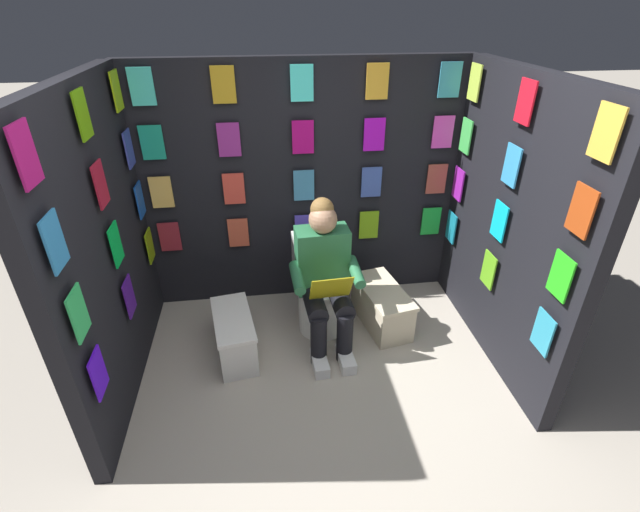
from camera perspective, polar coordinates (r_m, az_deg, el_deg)
ground_plane at (r=3.02m, az=2.09°, el=-23.97°), size 30.00×30.00×0.00m
display_wall_back at (r=3.86m, az=-2.17°, el=8.69°), size 2.73×0.14×2.07m
display_wall_left at (r=3.44m, az=22.82°, el=3.45°), size 0.14×1.79×2.07m
display_wall_right at (r=3.16m, az=-25.66°, el=0.47°), size 0.14×1.79×2.07m
toilet at (r=3.74m, az=-0.05°, el=-4.35°), size 0.41×0.56×0.77m
person_reading at (r=3.41m, az=0.64°, el=-2.66°), size 0.54×0.70×1.19m
comic_longbox_near at (r=3.85m, az=7.83°, el=-6.34°), size 0.43×0.70×0.35m
comic_longbox_far at (r=3.57m, az=-10.76°, el=-9.87°), size 0.37×0.65×0.36m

